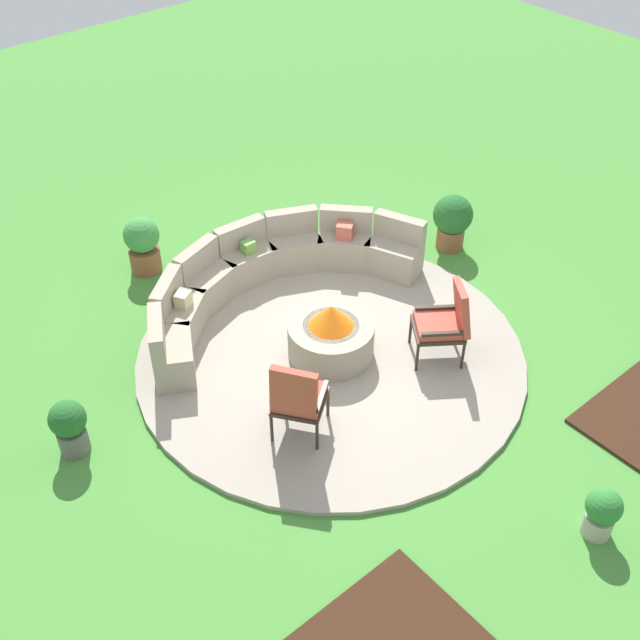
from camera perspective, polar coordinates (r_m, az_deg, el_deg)
name	(u,v)px	position (r m, az deg, el deg)	size (l,w,h in m)	color
ground_plane	(331,356)	(9.61, 0.77, -2.64)	(24.00, 24.00, 0.00)	#478C38
patio_circle	(331,355)	(9.59, 0.77, -2.51)	(4.67, 4.67, 0.06)	#9E9384
fire_pit	(331,335)	(9.38, 0.79, -1.11)	(1.03, 1.03, 0.72)	#9E937F
curved_stone_bench	(266,276)	(10.26, -3.90, 3.19)	(4.03, 1.81, 0.80)	#9E937F
lounge_chair_front_left	(298,397)	(8.25, -1.63, -5.55)	(0.75, 0.75, 1.09)	#2D2319
lounge_chair_front_right	(446,320)	(9.31, 9.06, -0.03)	(0.78, 0.80, 1.03)	#2D2319
potted_plant_0	(452,220)	(11.33, 9.50, 7.13)	(0.56, 0.56, 0.82)	brown
potted_plant_1	(143,243)	(11.01, -12.63, 5.40)	(0.48, 0.48, 0.81)	brown
potted_plant_2	(602,512)	(8.14, 19.62, -12.88)	(0.35, 0.35, 0.58)	#A89E8E
potted_plant_3	(69,426)	(8.70, -17.58, -7.25)	(0.40, 0.40, 0.68)	#605B56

